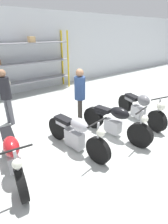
# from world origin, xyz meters

# --- Properties ---
(ground_plane) EXTENTS (30.00, 30.00, 0.00)m
(ground_plane) POSITION_xyz_m (0.00, 0.00, 0.00)
(ground_plane) COLOR silver
(back_wall) EXTENTS (30.00, 0.08, 3.60)m
(back_wall) POSITION_xyz_m (0.00, 5.30, 1.80)
(back_wall) COLOR silver
(back_wall) RESTS_ON ground_plane
(shelving_rack) EXTENTS (4.29, 0.63, 2.73)m
(shelving_rack) POSITION_xyz_m (0.20, 4.94, 1.40)
(shelving_rack) COLOR gold
(shelving_rack) RESTS_ON ground_plane
(motorcycle_red) EXTENTS (0.62, 2.03, 1.01)m
(motorcycle_red) POSITION_xyz_m (-2.03, 0.13, 0.45)
(motorcycle_red) COLOR black
(motorcycle_red) RESTS_ON ground_plane
(motorcycle_silver) EXTENTS (0.61, 2.02, 1.01)m
(motorcycle_silver) POSITION_xyz_m (-0.58, -0.02, 0.44)
(motorcycle_silver) COLOR black
(motorcycle_silver) RESTS_ON ground_plane
(motorcycle_black) EXTENTS (0.67, 2.12, 1.01)m
(motorcycle_black) POSITION_xyz_m (0.62, -0.19, 0.44)
(motorcycle_black) COLOR black
(motorcycle_black) RESTS_ON ground_plane
(motorcycle_grey) EXTENTS (0.79, 2.11, 1.02)m
(motorcycle_grey) POSITION_xyz_m (1.95, -0.04, 0.45)
(motorcycle_grey) COLOR black
(motorcycle_grey) RESTS_ON ground_plane
(person_browsing) EXTENTS (0.40, 0.40, 1.71)m
(person_browsing) POSITION_xyz_m (-1.42, 2.38, 1.01)
(person_browsing) COLOR #595960
(person_browsing) RESTS_ON ground_plane
(person_near_rack) EXTENTS (0.45, 0.45, 1.74)m
(person_near_rack) POSITION_xyz_m (0.29, 0.97, 1.03)
(person_near_rack) COLOR #38332D
(person_near_rack) RESTS_ON ground_plane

